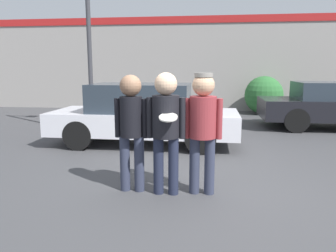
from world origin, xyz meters
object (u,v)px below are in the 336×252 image
object	(u,v)px
parked_car_near	(144,114)
shrub	(264,95)
person_left	(131,123)
person_right	(203,121)
person_middle_with_frisbee	(166,122)

from	to	relation	value
parked_car_near	shrub	xyz separation A→B (m)	(3.70, 5.88, 0.03)
parked_car_near	shrub	world-z (taller)	shrub
parked_car_near	shrub	size ratio (longest dim) A/B	2.92
person_left	person_right	bearing A→B (deg)	1.18
person_left	person_right	world-z (taller)	person_right
person_middle_with_frisbee	shrub	distance (m)	9.42
person_middle_with_frisbee	parked_car_near	bearing A→B (deg)	107.51
person_left	person_right	xyz separation A→B (m)	(1.05, 0.02, 0.04)
person_middle_with_frisbee	parked_car_near	size ratio (longest dim) A/B	0.40
person_middle_with_frisbee	shrub	bearing A→B (deg)	73.25
parked_car_near	person_left	bearing A→B (deg)	-81.39
person_left	shrub	xyz separation A→B (m)	(3.24, 8.95, -0.28)
person_middle_with_frisbee	person_left	bearing A→B (deg)	173.03
person_middle_with_frisbee	person_right	size ratio (longest dim) A/B	1.00
person_left	person_middle_with_frisbee	xyz separation A→B (m)	(0.52, -0.06, 0.04)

